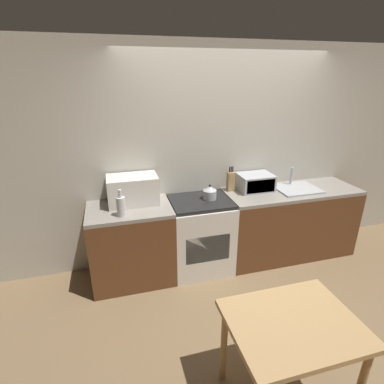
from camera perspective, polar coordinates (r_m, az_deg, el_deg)
ground_plane at (r=3.45m, az=11.95°, el=-19.51°), size 16.00×16.00×0.00m
wall_back at (r=3.73m, az=5.97°, el=6.77°), size 10.00×0.06×2.60m
counter_left_run at (r=3.51m, az=-11.35°, el=-9.67°), size 0.90×0.62×0.90m
counter_right_run at (r=4.10m, az=17.86°, el=-5.49°), size 1.69×0.62×0.90m
stove_range at (r=3.63m, az=1.54°, el=-8.13°), size 0.71×0.62×0.90m
kettle at (r=3.44m, az=3.40°, el=-0.13°), size 0.15×0.15×0.18m
microwave at (r=3.35m, az=-11.21°, el=0.39°), size 0.54×0.34×0.31m
bottle at (r=3.09m, az=-13.38°, el=-2.60°), size 0.09×0.09×0.28m
knife_block at (r=3.70m, az=7.37°, el=2.08°), size 0.08×0.08×0.31m
toaster_oven at (r=3.77m, az=11.95°, el=1.83°), size 0.42×0.32×0.20m
sink_basin at (r=3.96m, az=19.32°, el=0.69°), size 0.52×0.43×0.24m
dining_table at (r=2.31m, az=18.51°, el=-24.21°), size 0.86×0.67×0.73m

